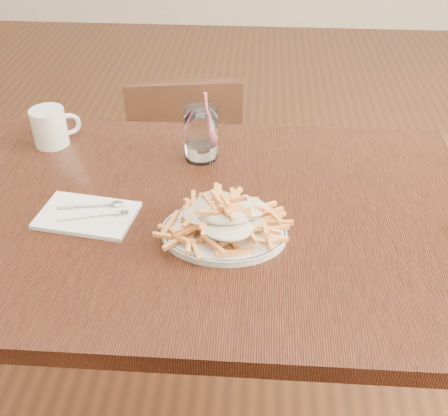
# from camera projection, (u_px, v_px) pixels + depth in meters

# --- Properties ---
(floor) EXTENTS (7.00, 7.00, 0.00)m
(floor) POSITION_uv_depth(u_px,v_px,m) (208.00, 414.00, 1.66)
(floor) COLOR black
(floor) RESTS_ON ground
(table) EXTENTS (1.20, 0.80, 0.75)m
(table) POSITION_uv_depth(u_px,v_px,m) (203.00, 238.00, 1.26)
(table) COLOR black
(table) RESTS_ON ground
(chair_far) EXTENTS (0.41, 0.41, 0.78)m
(chair_far) POSITION_uv_depth(u_px,v_px,m) (187.00, 163.00, 1.96)
(chair_far) COLOR #321B10
(chair_far) RESTS_ON ground
(fries_plate) EXTENTS (0.29, 0.27, 0.02)m
(fries_plate) POSITION_uv_depth(u_px,v_px,m) (224.00, 232.00, 1.14)
(fries_plate) COLOR white
(fries_plate) RESTS_ON table
(loaded_fries) EXTENTS (0.24, 0.20, 0.07)m
(loaded_fries) POSITION_uv_depth(u_px,v_px,m) (224.00, 214.00, 1.11)
(loaded_fries) COLOR #E59446
(loaded_fries) RESTS_ON fries_plate
(napkin) EXTENTS (0.22, 0.16, 0.01)m
(napkin) POSITION_uv_depth(u_px,v_px,m) (87.00, 215.00, 1.19)
(napkin) COLOR white
(napkin) RESTS_ON table
(cutlery) EXTENTS (0.16, 0.09, 0.01)m
(cutlery) POSITION_uv_depth(u_px,v_px,m) (87.00, 211.00, 1.19)
(cutlery) COLOR silver
(cutlery) RESTS_ON napkin
(water_glass) EXTENTS (0.08, 0.08, 0.18)m
(water_glass) POSITION_uv_depth(u_px,v_px,m) (201.00, 137.00, 1.36)
(water_glass) COLOR white
(water_glass) RESTS_ON table
(coffee_mug) EXTENTS (0.12, 0.09, 0.10)m
(coffee_mug) POSITION_uv_depth(u_px,v_px,m) (51.00, 127.00, 1.42)
(coffee_mug) COLOR white
(coffee_mug) RESTS_ON table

